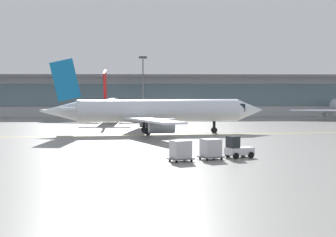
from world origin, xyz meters
TOP-DOWN VIEW (x-y plane):
  - ground_plane at (0.00, 0.00)m, footprint 400.00×400.00m
  - taxiway_centreline_stripe at (4.23, 30.34)m, footprint 109.34×12.75m
  - terminal_concourse at (0.00, 81.55)m, footprint 179.18×11.00m
  - gate_airplane_1 at (-4.41, 61.74)m, footprint 27.55×29.58m
  - taxiing_regional_jet at (3.81, 32.29)m, footprint 32.74×30.25m
  - baggage_tug at (10.92, 4.91)m, footprint 2.94×2.38m
  - cargo_dolly_lead at (8.20, 3.77)m, footprint 2.56×2.29m
  - cargo_dolly_trailing at (5.28, 2.54)m, footprint 2.56×2.29m
  - apron_light_mast_1 at (1.98, 75.20)m, footprint 1.80×0.36m

SIDE VIEW (x-z plane):
  - ground_plane at x=0.00m, z-range 0.00..0.00m
  - taxiway_centreline_stripe at x=4.23m, z-range 0.00..0.01m
  - baggage_tug at x=10.92m, z-range -0.16..1.94m
  - cargo_dolly_lead at x=8.20m, z-range 0.08..2.02m
  - cargo_dolly_trailing at x=5.28m, z-range 0.08..2.02m
  - gate_airplane_1 at x=-4.41m, z-range -1.96..7.85m
  - taxiing_regional_jet at x=3.81m, z-range -2.17..8.67m
  - terminal_concourse at x=0.00m, z-range 0.12..9.72m
  - apron_light_mast_1 at x=1.98m, z-range 0.68..14.26m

